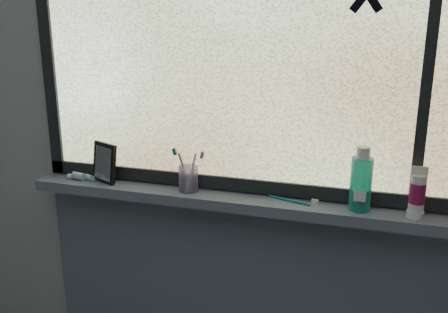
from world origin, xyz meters
name	(u,v)px	position (x,y,z in m)	size (l,w,h in m)	color
wall_back	(243,130)	(0.00, 1.30, 1.25)	(3.00, 0.01, 2.50)	#9EA3A8
windowsill	(237,201)	(0.00, 1.23, 1.00)	(1.62, 0.14, 0.04)	slate
window_pane	(242,52)	(0.00, 1.28, 1.53)	(1.50, 0.01, 1.00)	silver
frame_bottom	(240,184)	(0.00, 1.28, 1.05)	(1.60, 0.03, 0.05)	black
frame_left	(48,47)	(-0.78, 1.28, 1.53)	(0.05, 0.03, 1.10)	black
frame_mullion	(430,56)	(0.60, 1.28, 1.53)	(0.04, 0.03, 1.00)	black
vanity_mirror	(105,163)	(-0.54, 1.23, 1.10)	(0.12, 0.06, 0.16)	black
toothpaste_tube	(82,176)	(-0.63, 1.22, 1.03)	(0.16, 0.03, 0.03)	white
toothbrush_cup	(188,179)	(-0.19, 1.23, 1.07)	(0.07, 0.07, 0.10)	#C0AEE6
toothbrush_lying	(289,200)	(0.19, 1.23, 1.03)	(0.20, 0.02, 0.01)	#0D7475
mouthwash_bottle	(361,179)	(0.43, 1.23, 1.13)	(0.07, 0.07, 0.18)	#22B09C
cream_tube	(418,191)	(0.60, 1.21, 1.11)	(0.05, 0.05, 0.12)	silver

